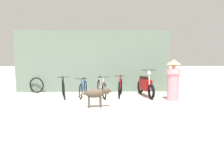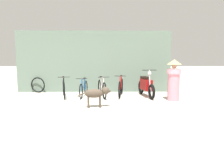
# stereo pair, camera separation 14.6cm
# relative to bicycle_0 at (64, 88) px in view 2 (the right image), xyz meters

# --- Properties ---
(ground_plane) EXTENTS (60.00, 60.00, 0.00)m
(ground_plane) POSITION_rel_bicycle_0_xyz_m (1.14, -2.12, -0.36)
(ground_plane) COLOR #B7B2A5
(shop_wall_back) EXTENTS (7.12, 0.20, 2.82)m
(shop_wall_back) POSITION_rel_bicycle_0_xyz_m (1.14, 1.38, 1.05)
(shop_wall_back) COLOR slate
(shop_wall_back) RESTS_ON ground
(bicycle_0) EXTENTS (0.52, 1.60, 0.86)m
(bicycle_0) POSITION_rel_bicycle_0_xyz_m (0.00, 0.00, 0.00)
(bicycle_0) COLOR black
(bicycle_0) RESTS_ON ground
(bicycle_1) EXTENTS (0.46, 1.65, 0.79)m
(bicycle_1) POSITION_rel_bicycle_0_xyz_m (0.79, 0.12, -0.03)
(bicycle_1) COLOR black
(bicycle_1) RESTS_ON ground
(bicycle_2) EXTENTS (0.51, 1.66, 0.86)m
(bicycle_2) POSITION_rel_bicycle_0_xyz_m (1.55, 0.04, -0.01)
(bicycle_2) COLOR black
(bicycle_2) RESTS_ON ground
(bicycle_3) EXTENTS (0.46, 1.75, 0.89)m
(bicycle_3) POSITION_rel_bicycle_0_xyz_m (2.34, 0.20, 0.00)
(bicycle_3) COLOR black
(bicycle_3) RESTS_ON ground
(motorcycle) EXTENTS (0.58, 1.93, 1.13)m
(motorcycle) POSITION_rel_bicycle_0_xyz_m (3.38, 0.10, 0.09)
(motorcycle) COLOR black
(motorcycle) RESTS_ON ground
(stray_dog) EXTENTS (1.10, 0.36, 0.67)m
(stray_dog) POSITION_rel_bicycle_0_xyz_m (1.44, -1.82, 0.10)
(stray_dog) COLOR #4C3F33
(stray_dog) RESTS_ON ground
(person_in_robes) EXTENTS (0.58, 0.58, 1.55)m
(person_in_robes) POSITION_rel_bicycle_0_xyz_m (4.26, -0.76, 0.46)
(person_in_robes) COLOR pink
(person_in_robes) RESTS_ON ground
(spare_tire_left) EXTENTS (0.70, 0.23, 0.71)m
(spare_tire_left) POSITION_rel_bicycle_0_xyz_m (-1.42, 1.13, -0.01)
(spare_tire_left) COLOR black
(spare_tire_left) RESTS_ON ground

